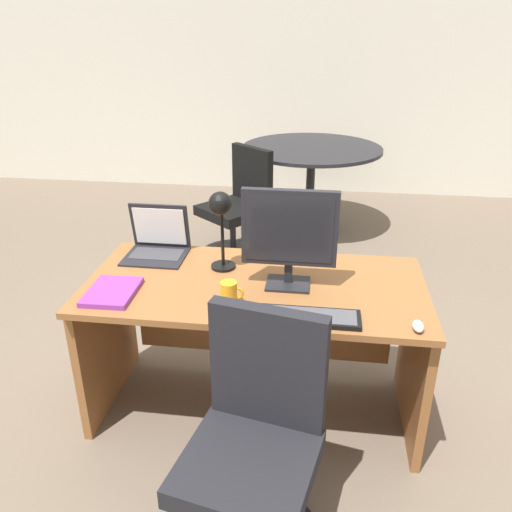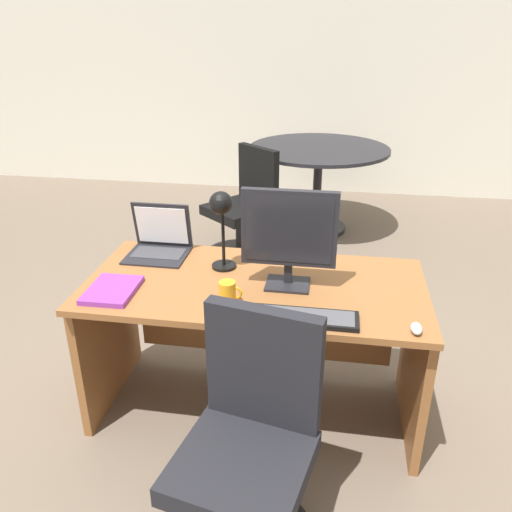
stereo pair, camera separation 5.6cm
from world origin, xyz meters
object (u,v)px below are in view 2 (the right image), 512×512
(laptop, at_px, (160,238))
(mouse, at_px, (416,328))
(book, at_px, (112,290))
(keyboard, at_px, (304,317))
(monitor, at_px, (289,232))
(office_chair, at_px, (248,461))
(desk, at_px, (256,319))
(meeting_table, at_px, (318,168))
(desk_lamp, at_px, (221,214))
(coffee_mug, at_px, (228,293))
(meeting_chair_near, at_px, (244,214))

(laptop, height_order, mouse, laptop)
(mouse, distance_m, book, 1.31)
(keyboard, bearing_deg, monitor, 108.95)
(mouse, bearing_deg, office_chair, -145.67)
(desk, distance_m, meeting_table, 2.53)
(mouse, relative_size, meeting_table, 0.06)
(desk, bearing_deg, keyboard, -53.29)
(desk, height_order, mouse, mouse)
(desk_lamp, bearing_deg, monitor, -19.37)
(monitor, distance_m, office_chair, 0.95)
(keyboard, xyz_separation_m, book, (-0.87, 0.09, 0.00))
(laptop, relative_size, book, 1.11)
(coffee_mug, xyz_separation_m, meeting_chair_near, (-0.32, 2.11, -0.42))
(desk, bearing_deg, monitor, -18.51)
(coffee_mug, bearing_deg, desk_lamp, 106.15)
(book, distance_m, meeting_chair_near, 2.13)
(book, bearing_deg, office_chair, -36.67)
(keyboard, distance_m, coffee_mug, 0.34)
(desk, bearing_deg, meeting_table, 86.12)
(monitor, bearing_deg, laptop, 158.59)
(keyboard, bearing_deg, meeting_chair_near, 106.61)
(desk, bearing_deg, desk_lamp, 159.90)
(coffee_mug, bearing_deg, book, 177.73)
(laptop, relative_size, office_chair, 0.33)
(book, height_order, meeting_chair_near, meeting_chair_near)
(desk, height_order, coffee_mug, coffee_mug)
(monitor, bearing_deg, mouse, -30.14)
(meeting_table, bearing_deg, mouse, -79.79)
(monitor, height_order, meeting_table, monitor)
(keyboard, distance_m, meeting_table, 2.87)
(desk_lamp, xyz_separation_m, coffee_mug, (0.10, -0.33, -0.24))
(book, relative_size, office_chair, 0.29)
(desk, xyz_separation_m, office_chair, (0.09, -0.77, -0.13))
(meeting_table, bearing_deg, desk_lamp, -98.04)
(mouse, bearing_deg, desk, 152.26)
(monitor, xyz_separation_m, office_chair, (-0.06, -0.72, -0.62))
(meeting_table, bearing_deg, desk, -93.88)
(keyboard, distance_m, desk_lamp, 0.65)
(desk, relative_size, keyboard, 3.59)
(desk_lamp, bearing_deg, coffee_mug, -73.85)
(monitor, height_order, keyboard, monitor)
(meeting_table, bearing_deg, monitor, -90.38)
(coffee_mug, relative_size, office_chair, 0.11)
(meeting_table, height_order, meeting_chair_near, meeting_chair_near)
(meeting_table, bearing_deg, book, -105.88)
(office_chair, xyz_separation_m, meeting_table, (0.08, 3.30, 0.22))
(book, bearing_deg, meeting_table, 74.12)
(desk, height_order, meeting_chair_near, meeting_chair_near)
(desk, height_order, monitor, monitor)
(keyboard, xyz_separation_m, meeting_table, (-0.08, 2.86, -0.14))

